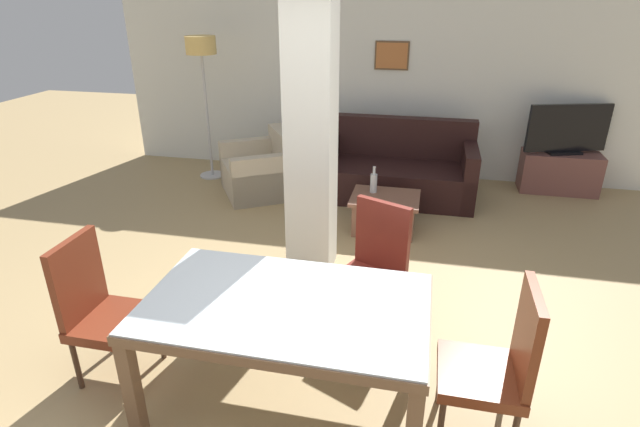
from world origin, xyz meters
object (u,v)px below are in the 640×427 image
(bottle, at_px, (374,182))
(tv_stand, at_px, (559,172))
(armchair, at_px, (263,172))
(dining_chair_far_right, at_px, (373,265))
(dining_chair_head_left, at_px, (100,306))
(dining_chair_head_right, at_px, (498,362))
(floor_lamp, at_px, (202,59))
(coffee_table, at_px, (384,213))
(dining_table, at_px, (286,322))
(sofa, at_px, (397,172))
(tv_screen, at_px, (568,130))

(bottle, distance_m, tv_stand, 2.68)
(armchair, bearing_deg, dining_chair_far_right, -177.59)
(dining_chair_head_left, xyz_separation_m, armchair, (-0.04, 3.37, -0.25))
(dining_chair_far_right, distance_m, dining_chair_head_right, 1.20)
(floor_lamp, bearing_deg, dining_chair_head_right, -48.43)
(armchair, bearing_deg, coffee_table, -147.71)
(dining_table, relative_size, floor_lamp, 0.89)
(dining_chair_head_right, relative_size, armchair, 0.80)
(dining_table, height_order, dining_chair_far_right, dining_chair_far_right)
(dining_chair_far_right, relative_size, floor_lamp, 0.53)
(armchair, bearing_deg, tv_stand, -109.13)
(dining_chair_far_right, height_order, sofa, dining_chair_far_right)
(coffee_table, distance_m, tv_screen, 2.69)
(dining_chair_head_left, bearing_deg, dining_chair_head_right, 90.00)
(dining_chair_far_right, xyz_separation_m, tv_stand, (1.99, 3.31, -0.27))
(sofa, bearing_deg, dining_chair_head_right, 102.67)
(dining_chair_far_right, relative_size, dining_chair_head_right, 1.00)
(dining_table, xyz_separation_m, armchair, (-1.28, 3.37, -0.32))
(dining_chair_far_right, relative_size, coffee_table, 1.38)
(dining_chair_head_left, xyz_separation_m, floor_lamp, (-0.93, 3.80, 1.06))
(dining_chair_far_right, relative_size, tv_screen, 0.99)
(dining_table, bearing_deg, dining_chair_head_left, 180.00)
(dining_chair_head_left, bearing_deg, coffee_table, 148.56)
(sofa, bearing_deg, armchair, 9.05)
(sofa, distance_m, tv_screen, 2.15)
(dining_chair_far_right, distance_m, tv_screen, 3.87)
(coffee_table, bearing_deg, dining_chair_head_left, -121.44)
(dining_chair_head_left, relative_size, tv_screen, 0.99)
(dining_chair_far_right, bearing_deg, armchair, -31.39)
(tv_stand, distance_m, tv_screen, 0.55)
(sofa, bearing_deg, dining_chair_far_right, 90.48)
(sofa, bearing_deg, floor_lamp, -3.74)
(sofa, height_order, tv_stand, sofa)
(dining_chair_far_right, xyz_separation_m, dining_chair_head_right, (0.79, -0.90, 0.00))
(dining_table, bearing_deg, dining_chair_head_right, 0.00)
(bottle, relative_size, tv_stand, 0.31)
(dining_chair_head_left, height_order, tv_stand, dining_chair_head_left)
(dining_chair_head_left, height_order, floor_lamp, floor_lamp)
(coffee_table, bearing_deg, floor_lamp, 154.21)
(tv_stand, bearing_deg, dining_chair_head_left, -130.83)
(dining_chair_head_left, distance_m, floor_lamp, 4.05)
(bottle, bearing_deg, coffee_table, -35.40)
(dining_chair_head_right, xyz_separation_m, tv_screen, (1.19, 4.21, 0.29))
(dining_table, bearing_deg, coffee_table, 82.54)
(dining_chair_head_right, bearing_deg, armchair, 36.40)
(dining_chair_far_right, height_order, coffee_table, dining_chair_far_right)
(dining_chair_head_right, height_order, tv_stand, dining_chair_head_right)
(dining_chair_head_right, xyz_separation_m, coffee_table, (-0.86, 2.59, -0.32))
(dining_chair_head_left, relative_size, floor_lamp, 0.53)
(dining_chair_head_right, xyz_separation_m, dining_chair_head_left, (-2.44, 0.00, 0.00))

